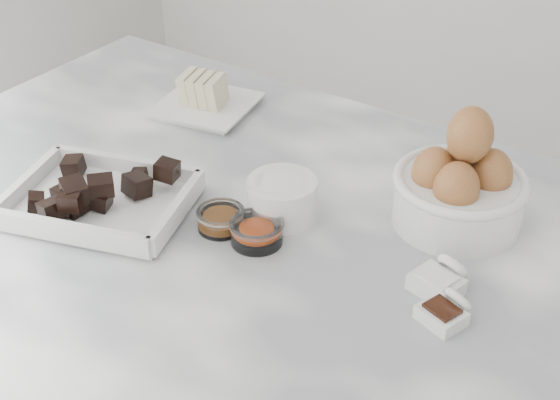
# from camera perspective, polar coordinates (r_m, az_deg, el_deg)

# --- Properties ---
(marble_slab) EXTENTS (1.20, 0.80, 0.04)m
(marble_slab) POSITION_cam_1_polar(r_m,az_deg,el_deg) (1.02, -1.87, -3.21)
(marble_slab) COLOR white
(marble_slab) RESTS_ON cabinet
(chocolate_dish) EXTENTS (0.28, 0.24, 0.06)m
(chocolate_dish) POSITION_cam_1_polar(r_m,az_deg,el_deg) (1.07, -13.02, 0.40)
(chocolate_dish) COLOR white
(chocolate_dish) RESTS_ON marble_slab
(butter_plate) EXTENTS (0.17, 0.17, 0.06)m
(butter_plate) POSITION_cam_1_polar(r_m,az_deg,el_deg) (1.30, -5.51, 7.43)
(butter_plate) COLOR white
(butter_plate) RESTS_ON marble_slab
(sugar_ramekin) EXTENTS (0.09, 0.09, 0.05)m
(sugar_ramekin) POSITION_cam_1_polar(r_m,az_deg,el_deg) (1.02, 0.16, 0.22)
(sugar_ramekin) COLOR white
(sugar_ramekin) RESTS_ON marble_slab
(egg_bowl) EXTENTS (0.18, 0.18, 0.17)m
(egg_bowl) POSITION_cam_1_polar(r_m,az_deg,el_deg) (1.03, 13.04, 0.97)
(egg_bowl) COLOR white
(egg_bowl) RESTS_ON marble_slab
(honey_bowl) EXTENTS (0.06, 0.06, 0.03)m
(honey_bowl) POSITION_cam_1_polar(r_m,az_deg,el_deg) (1.01, -4.36, -1.38)
(honey_bowl) COLOR white
(honey_bowl) RESTS_ON marble_slab
(zest_bowl) EXTENTS (0.07, 0.07, 0.03)m
(zest_bowl) POSITION_cam_1_polar(r_m,az_deg,el_deg) (0.99, -1.72, -2.27)
(zest_bowl) COLOR white
(zest_bowl) RESTS_ON marble_slab
(vanilla_spoon) EXTENTS (0.06, 0.07, 0.04)m
(vanilla_spoon) POSITION_cam_1_polar(r_m,az_deg,el_deg) (0.89, 12.01, -7.95)
(vanilla_spoon) COLOR white
(vanilla_spoon) RESTS_ON marble_slab
(salt_spoon) EXTENTS (0.06, 0.08, 0.04)m
(salt_spoon) POSITION_cam_1_polar(r_m,az_deg,el_deg) (0.93, 11.65, -5.69)
(salt_spoon) COLOR white
(salt_spoon) RESTS_ON marble_slab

